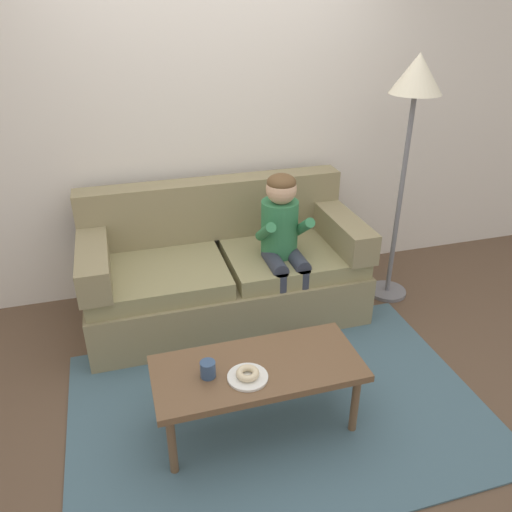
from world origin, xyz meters
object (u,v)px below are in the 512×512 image
couch (223,271)px  coffee_table (258,372)px  person_child (283,236)px  floor_lamp (414,100)px  donut (248,373)px  toy_controller (176,389)px  mug (208,369)px

couch → coffee_table: 1.19m
coffee_table → person_child: (0.47, 0.98, 0.29)m
coffee_table → floor_lamp: 2.10m
person_child → donut: person_child is taller
couch → coffee_table: couch is taller
couch → person_child: (0.39, -0.21, 0.33)m
person_child → toy_controller: bearing=-146.2°
floor_lamp → donut: bearing=-142.6°
person_child → toy_controller: size_ratio=4.87×
coffee_table → person_child: 1.12m
mug → person_child: bearing=53.2°
donut → toy_controller: bearing=124.7°
coffee_table → toy_controller: coffee_table is taller
toy_controller → floor_lamp: size_ratio=0.12×
person_child → donut: 1.21m
floor_lamp → person_child: bearing=-175.2°
couch → person_child: 0.55m
mug → toy_controller: (-0.14, 0.40, -0.45)m
donut → floor_lamp: floor_lamp is taller
person_child → mug: size_ratio=12.24×
coffee_table → mug: 0.28m
floor_lamp → couch: bearing=174.4°
donut → floor_lamp: bearing=37.4°
coffee_table → mug: bearing=-178.4°
donut → coffee_table: bearing=46.1°
couch → donut: size_ratio=16.44×
couch → toy_controller: 0.99m
coffee_table → person_child: person_child is taller
donut → floor_lamp: (1.48, 1.14, 1.07)m
couch → floor_lamp: size_ratio=1.08×
coffee_table → floor_lamp: bearing=36.9°
person_child → toy_controller: (-0.88, -0.59, -0.65)m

